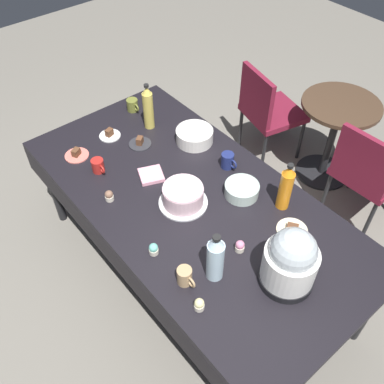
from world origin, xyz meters
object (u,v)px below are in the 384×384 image
object	(u,v)px
cupcake_lemon	(109,196)
round_cafe_table	(335,127)
dessert_plate_cream	(292,229)
cupcake_cocoa	(154,249)
glass_salad_bowl	(242,190)
cupcake_mint	(199,304)
soda_bottle_orange_juice	(286,187)
coffee_mug_red	(98,166)
dessert_plate_charcoal	(140,143)
coffee_mug_tan	(185,276)
dessert_plate_coral	(77,154)
ceramic_snack_bowl	(195,136)
dessert_plate_white	(110,135)
maroon_chair_right	(367,171)
maroon_chair_left	(267,109)
soda_bottle_ginger_ale	(148,108)
soda_bottle_water	(215,258)
coffee_mug_olive	(133,105)
frosted_layer_cake	(183,196)
potluck_table	(192,205)
slow_cooker	(291,261)
cupcake_rose	(240,246)
coffee_mug_navy	(228,161)

from	to	relation	value
cupcake_lemon	round_cafe_table	size ratio (longest dim) A/B	0.09
dessert_plate_cream	cupcake_cocoa	distance (m)	0.75
glass_salad_bowl	cupcake_mint	distance (m)	0.78
soda_bottle_orange_juice	coffee_mug_red	xyz separation A→B (m)	(-0.92, -0.65, -0.10)
glass_salad_bowl	dessert_plate_charcoal	xyz separation A→B (m)	(-0.75, -0.20, -0.02)
cupcake_cocoa	coffee_mug_tan	bearing A→B (deg)	3.47
cupcake_lemon	dessert_plate_coral	bearing A→B (deg)	174.83
ceramic_snack_bowl	dessert_plate_white	xyz separation A→B (m)	(-0.40, -0.40, -0.03)
dessert_plate_white	maroon_chair_right	world-z (taller)	maroon_chair_right
maroon_chair_left	soda_bottle_orange_juice	bearing A→B (deg)	-44.42
soda_bottle_ginger_ale	maroon_chair_right	distance (m)	1.60
glass_salad_bowl	cupcake_cocoa	bearing A→B (deg)	-88.94
dessert_plate_cream	soda_bottle_water	xyz separation A→B (m)	(-0.06, -0.51, 0.13)
dessert_plate_charcoal	coffee_mug_tan	world-z (taller)	coffee_mug_tan
cupcake_lemon	maroon_chair_left	bearing A→B (deg)	99.37
cupcake_cocoa	coffee_mug_olive	xyz separation A→B (m)	(-1.11, 0.63, 0.01)
glass_salad_bowl	cupcake_lemon	size ratio (longest dim) A/B	2.99
soda_bottle_ginger_ale	dessert_plate_coral	bearing A→B (deg)	-94.99
frosted_layer_cake	maroon_chair_right	xyz separation A→B (m)	(0.40, 1.34, -0.32)
dessert_plate_cream	soda_bottle_ginger_ale	size ratio (longest dim) A/B	0.51
frosted_layer_cake	coffee_mug_olive	world-z (taller)	frosted_layer_cake
cupcake_lemon	dessert_plate_white	bearing A→B (deg)	147.86
potluck_table	round_cafe_table	bearing A→B (deg)	91.91
soda_bottle_orange_juice	glass_salad_bowl	bearing A→B (deg)	-151.31
cupcake_lemon	soda_bottle_ginger_ale	size ratio (longest dim) A/B	0.20
cupcake_cocoa	maroon_chair_left	distance (m)	1.86
slow_cooker	coffee_mug_olive	xyz separation A→B (m)	(-1.66, 0.22, -0.12)
maroon_chair_right	dessert_plate_charcoal	bearing A→B (deg)	-128.85
cupcake_mint	cupcake_rose	bearing A→B (deg)	107.68
maroon_chair_left	ceramic_snack_bowl	bearing A→B (deg)	-79.10
frosted_layer_cake	cupcake_lemon	xyz separation A→B (m)	(-0.30, -0.31, -0.03)
ceramic_snack_bowl	soda_bottle_water	bearing A→B (deg)	-34.46
coffee_mug_tan	coffee_mug_olive	world-z (taller)	coffee_mug_tan
cupcake_rose	cupcake_cocoa	bearing A→B (deg)	-127.29
ceramic_snack_bowl	round_cafe_table	world-z (taller)	ceramic_snack_bowl
maroon_chair_left	round_cafe_table	distance (m)	0.56
dessert_plate_charcoal	coffee_mug_navy	bearing A→B (deg)	29.36
potluck_table	ceramic_snack_bowl	bearing A→B (deg)	138.51
glass_salad_bowl	dessert_plate_cream	distance (m)	0.37
dessert_plate_cream	cupcake_mint	size ratio (longest dim) A/B	2.53
cupcake_lemon	maroon_chair_left	xyz separation A→B (m)	(-0.27, 1.65, -0.29)
coffee_mug_tan	dessert_plate_coral	bearing A→B (deg)	177.42
cupcake_cocoa	soda_bottle_water	bearing A→B (deg)	27.14
coffee_mug_navy	maroon_chair_right	distance (m)	1.09
potluck_table	cupcake_mint	size ratio (longest dim) A/B	32.59
ceramic_snack_bowl	coffee_mug_navy	xyz separation A→B (m)	(0.32, -0.00, 0.00)
frosted_layer_cake	cupcake_rose	world-z (taller)	frosted_layer_cake
coffee_mug_red	round_cafe_table	bearing A→B (deg)	74.69
glass_salad_bowl	ceramic_snack_bowl	xyz separation A→B (m)	(-0.55, 0.10, 0.01)
dessert_plate_cream	soda_bottle_water	distance (m)	0.53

